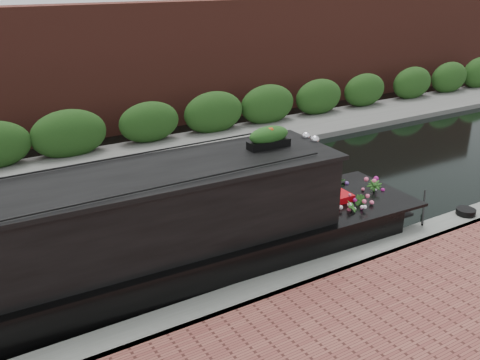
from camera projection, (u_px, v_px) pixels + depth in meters
ground at (145, 230)px, 10.86m from camera, size 80.00×80.00×0.00m
near_bank_coping at (226, 313)px, 8.25m from camera, size 40.00×0.60×0.50m
far_bank_path at (85, 169)px, 14.20m from camera, size 40.00×2.40×0.34m
far_hedge at (75, 159)px, 14.91m from camera, size 40.00×1.10×2.80m
far_brick_wall at (57, 140)px, 16.58m from camera, size 40.00×1.00×8.00m
narrowboat at (113, 253)px, 8.40m from camera, size 11.26×2.40×2.63m
rope_fender at (386, 207)px, 11.57m from camera, size 0.31×0.35×0.31m
coiled_mooring_rope at (466, 212)px, 10.95m from camera, size 0.39×0.39×0.12m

